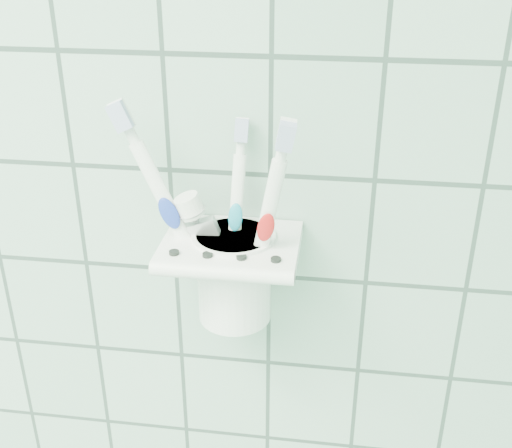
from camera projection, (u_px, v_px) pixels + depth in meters
holder_bracket at (231, 247)px, 0.59m from camera, size 0.12×0.10×0.04m
cup at (234, 273)px, 0.61m from camera, size 0.08×0.08×0.09m
toothbrush_pink at (218, 209)px, 0.57m from camera, size 0.09×0.03×0.22m
toothbrush_blue at (227, 225)px, 0.58m from camera, size 0.02×0.05×0.19m
toothbrush_orange at (246, 216)px, 0.57m from camera, size 0.05×0.03×0.21m
toothpaste_tube at (232, 239)px, 0.60m from camera, size 0.06×0.03×0.13m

